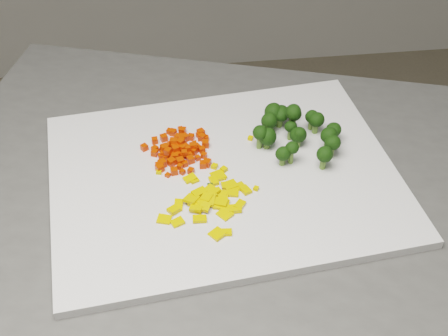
{
  "coord_description": "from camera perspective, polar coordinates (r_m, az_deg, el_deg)",
  "views": [
    {
      "loc": [
        -0.05,
        -0.41,
        1.52
      ],
      "look_at": [
        0.03,
        0.26,
        0.92
      ],
      "focal_mm": 50.0,
      "sensor_mm": 36.0,
      "label": 1
    }
  ],
  "objects": [
    {
      "name": "pepper_chunk_8",
      "position": [
        0.89,
        0.41,
        -1.6
      ],
      "size": [
        0.02,
        0.01,
        0.01
      ],
      "primitive_type": "cube",
      "rotation": [
        0.01,
        0.05,
        0.07
      ],
      "color": "#DFA80B",
      "rests_on": "pepper_pile"
    },
    {
      "name": "carrot_cube_60",
      "position": [
        0.95,
        -7.3,
        1.88
      ],
      "size": [
        0.01,
        0.01,
        0.01
      ],
      "primitive_type": "cube",
      "rotation": [
        0.0,
        0.0,
        2.12
      ],
      "color": "red",
      "rests_on": "carrot_pile"
    },
    {
      "name": "stray_bit_7",
      "position": [
        0.91,
        -5.97,
        -0.34
      ],
      "size": [
        0.01,
        0.01,
        0.01
      ],
      "primitive_type": "cube",
      "rotation": [
        0.0,
        0.0,
        1.37
      ],
      "color": "#DFA80B",
      "rests_on": "cutting_board"
    },
    {
      "name": "broccoli_floret_15",
      "position": [
        0.92,
        9.09,
        0.85
      ],
      "size": [
        0.03,
        0.03,
        0.04
      ],
      "primitive_type": null,
      "color": "black",
      "rests_on": "broccoli_pile"
    },
    {
      "name": "carrot_cube_36",
      "position": [
        0.94,
        -6.36,
        1.38
      ],
      "size": [
        0.01,
        0.01,
        0.01
      ],
      "primitive_type": "cube",
      "rotation": [
        0.0,
        0.0,
        2.73
      ],
      "color": "red",
      "rests_on": "carrot_pile"
    },
    {
      "name": "stray_bit_5",
      "position": [
        0.91,
        -5.16,
        -0.65
      ],
      "size": [
        0.01,
        0.01,
        0.0
      ],
      "primitive_type": "cube",
      "rotation": [
        0.0,
        0.0,
        2.48
      ],
      "color": "red",
      "rests_on": "cutting_board"
    },
    {
      "name": "carrot_pile",
      "position": [
        0.94,
        -4.14,
        2.16
      ],
      "size": [
        0.11,
        0.11,
        0.03
      ],
      "primitive_type": null,
      "color": "red",
      "rests_on": "cutting_board"
    },
    {
      "name": "pepper_chunk_29",
      "position": [
        0.85,
        -2.49,
        -3.45
      ],
      "size": [
        0.02,
        0.03,
        0.01
      ],
      "primitive_type": "cube",
      "rotation": [
        -0.09,
        0.03,
        1.2
      ],
      "color": "#DFA80B",
      "rests_on": "pepper_pile"
    },
    {
      "name": "broccoli_floret_9",
      "position": [
        0.94,
        3.94,
        2.64
      ],
      "size": [
        0.04,
        0.04,
        0.03
      ],
      "primitive_type": null,
      "color": "black",
      "rests_on": "broccoli_pile"
    },
    {
      "name": "carrot_cube_71",
      "position": [
        0.97,
        -5.52,
        2.77
      ],
      "size": [
        0.01,
        0.01,
        0.01
      ],
      "primitive_type": "cube",
      "rotation": [
        0.0,
        0.0,
        1.89
      ],
      "color": "red",
      "rests_on": "carrot_pile"
    },
    {
      "name": "carrot_cube_66",
      "position": [
        0.94,
        -4.57,
        2.23
      ],
      "size": [
        0.01,
        0.01,
        0.01
      ],
      "primitive_type": "cube",
      "rotation": [
        0.0,
        0.0,
        2.98
      ],
      "color": "red",
      "rests_on": "carrot_pile"
    },
    {
      "name": "broccoli_floret_8",
      "position": [
        0.92,
        6.17,
        1.35
      ],
      "size": [
        0.03,
        0.03,
        0.04
      ],
      "primitive_type": null,
      "color": "black",
      "rests_on": "broccoli_pile"
    },
    {
      "name": "pepper_chunk_18",
      "position": [
        0.88,
        0.57,
        -1.61
      ],
      "size": [
        0.02,
        0.02,
        0.01
      ],
      "primitive_type": "cube",
      "rotation": [
        -0.02,
        -0.01,
        0.33
      ],
      "color": "#DFA80B",
      "rests_on": "pepper_pile"
    },
    {
      "name": "broccoli_floret_7",
      "position": [
        0.99,
        5.12,
        4.66
      ],
      "size": [
        0.04,
        0.04,
        0.04
      ],
      "primitive_type": null,
      "color": "black",
      "rests_on": "broccoli_pile"
    },
    {
      "name": "carrot_cube_32",
      "position": [
        0.93,
        -5.16,
        1.53
      ],
      "size": [
        0.01,
        0.01,
        0.01
      ],
      "primitive_type": "cube",
      "rotation": [
        0.0,
        0.0,
        2.62
      ],
      "color": "red",
      "rests_on": "carrot_pile"
    },
    {
      "name": "pepper_chunk_27",
      "position": [
        0.86,
        -2.7,
        -3.01
      ],
      "size": [
        0.02,
        0.02,
        0.01
      ],
      "primitive_type": "cube",
      "rotation": [
        0.09,
        -0.1,
        3.06
      ],
      "color": "#DFA80B",
      "rests_on": "pepper_pile"
    },
    {
      "name": "carrot_cube_28",
      "position": [
        0.93,
        -1.84,
        1.16
      ],
      "size": [
        0.01,
        0.01,
        0.01
      ],
      "primitive_type": "cube",
      "rotation": [
        0.0,
        0.0,
        1.09
      ],
      "color": "red",
      "rests_on": "carrot_pile"
    },
    {
      "name": "stray_bit_0",
      "position": [
        0.88,
        2.95,
        -1.87
      ],
      "size": [
        0.01,
        0.01,
        0.0
      ],
      "primitive_type": "cube",
      "rotation": [
        0.0,
        0.0,
        2.6
      ],
      "color": "#DFA80B",
      "rests_on": "cutting_board"
    },
    {
      "name": "broccoli_floret_19",
      "position": [
        0.97,
        9.91,
        3.18
      ],
      "size": [
        0.03,
        0.03,
        0.03
      ],
      "primitive_type": null,
      "color": "black",
      "rests_on": "broccoli_pile"
    },
    {
      "name": "carrot_cube_34",
      "position": [
        0.93,
        -2.42,
        0.93
      ],
      "size": [
        0.01,
        0.01,
        0.01
      ],
      "primitive_type": "cube",
      "rotation": [
        0.0,
        0.0,
        0.46
      ],
      "color": "red",
      "rests_on": "carrot_pile"
    },
    {
      "name": "carrot_cube_30",
      "position": [
        0.93,
        -4.31,
        1.22
      ],
      "size": [
        0.01,
        0.01,
        0.01
      ],
      "primitive_type": "cube",
      "rotation": [
        0.0,
        0.0,
        0.63
      ],
      "color": "red",
      "rests_on": "carrot_pile"
    },
    {
      "name": "pepper_pile",
      "position": [
        0.86,
        -1.7,
        -2.84
      ],
      "size": [
        0.13,
        0.13,
        0.02
      ],
      "primitive_type": null,
      "color": "#DFA80B",
      "rests_on": "cutting_board"
    },
    {
      "name": "carrot_cube_56",
      "position": [
        0.92,
        -1.57,
        0.47
      ],
      "size": [
        0.01,
        0.01,
        0.01
      ],
      "primitive_type": "cube",
      "rotation": [
        0.0,
        0.0,
        1.14
      ],
      "color": "red",
      "rests_on": "carrot_pile"
    },
    {
      "name": "pepper_chunk_17",
      "position": [
        0.84,
        -4.27,
        -4.98
      ],
      "size": [
        0.02,
        0.02,
        0.01
      ],
      "primitive_type": "cube",
      "rotation": [
        0.03,
        -0.08,
        0.43
      ],
      "color": "#DFA80B",
      "rests_on": "pepper_pile"
    },
    {
      "name": "pepper_chunk_21",
      "position": [
        0.9,
        -2.8,
        -1.04
      ],
      "size": [
        0.02,
        0.02,
        0.01
      ],
      "primitive_type": "cube",
      "rotation": [
        0.11,
        -0.04,
        1.99
      ],
      "color": "#DFA80B",
      "rests_on": "pepper_pile"
    },
    {
      "name": "pepper_chunk_16",
      "position": [
        0.9,
        -0.43,
        -0.86
      ],
      "size": [
        0.02,
        0.02,
        0.01
      ],
      "primitive_type": "cube",
      "rotation": [
        -0.01,
        0.13,
        0.23
      ],
      "color": "#DFA80B",
      "rests_on": "pepper_pile"
    },
    {
      "name": "pepper_chunk_34",
      "position": [
        0.86,
        -1.92,
        -3.14
      ],
      "size": [
        0.02,
        0.02,
        0.01
      ],
      "primitive_type": "cube",
      "rotation": [
        -0.13,
        0.15,
        0.62
      ],
      "color": "#DFA80B",
      "rests_on": "pepper_pile"
    },
    {
      "name": "carrot_cube_48",
      "position": [
        0.94,
        -4.9,
        1.28
      ],
      "size": [
        0.01,
        0.01,
        0.01
      ],
      "primitive_type": "cube",
      "rotation": [
        0.0,
        0.0,
        2.36
      ],
      "color": "red",
      "rests_on": "carrot_pile"
    },
    {
      "name": "carrot_cube_44",
      "position": [
        0.92,
        -5.91,
        0.21
      ],
      "size": [
        0.01,
        0.01,
        0.01
      ],
      "primitive_type": "cube",
      "rotation": [
        0.0,
        0.0,
        2.0
      ],
      "color": "red",
      "rests_on": "carrot_pile"
    },
    {
      "name": "carrot_cube_55",
      "position": [
        0.96,
        -3.59,
        2.78
      ],
      "size": [
        0.01,
        0.01,
        0.01
      ],
      "primitive_type": "cube",
      "rotation": [
        0.0,
        0.0,
        2.17
      ],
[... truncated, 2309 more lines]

